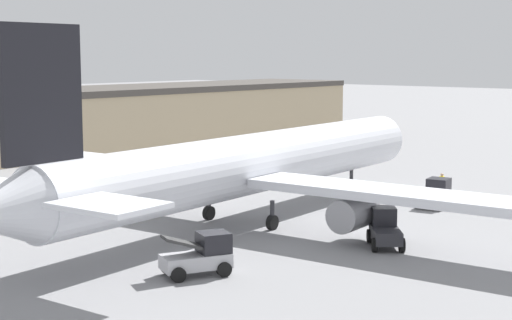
# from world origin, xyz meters

# --- Properties ---
(ground_plane) EXTENTS (400.00, 400.00, 0.00)m
(ground_plane) POSITION_xyz_m (0.00, 0.00, 0.00)
(ground_plane) COLOR gray
(terminal_building) EXTENTS (95.46, 13.65, 6.74)m
(terminal_building) POSITION_xyz_m (10.48, 38.89, 3.38)
(terminal_building) COLOR tan
(terminal_building) RESTS_ON ground_plane
(airplane) EXTENTS (41.97, 38.55, 11.82)m
(airplane) POSITION_xyz_m (-0.99, -0.07, 3.61)
(airplane) COLOR silver
(airplane) RESTS_ON ground_plane
(ground_crew_worker) EXTENTS (0.38, 0.38, 1.72)m
(ground_crew_worker) POSITION_xyz_m (15.39, -5.12, 0.92)
(ground_crew_worker) COLOR #1E2338
(ground_crew_worker) RESTS_ON ground_plane
(baggage_tug) EXTENTS (3.30, 3.14, 2.08)m
(baggage_tug) POSITION_xyz_m (-0.76, -9.84, 0.96)
(baggage_tug) COLOR #2D2D33
(baggage_tug) RESTS_ON ground_plane
(belt_loader_truck) EXTENTS (3.59, 2.94, 2.03)m
(belt_loader_truck) POSITION_xyz_m (-11.31, -6.03, 0.97)
(belt_loader_truck) COLOR #B2B2B7
(belt_loader_truck) RESTS_ON ground_plane
(pushback_tug) EXTENTS (3.54, 2.33, 1.87)m
(pushback_tug) POSITION_xyz_m (11.50, -6.62, 0.87)
(pushback_tug) COLOR silver
(pushback_tug) RESTS_ON ground_plane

